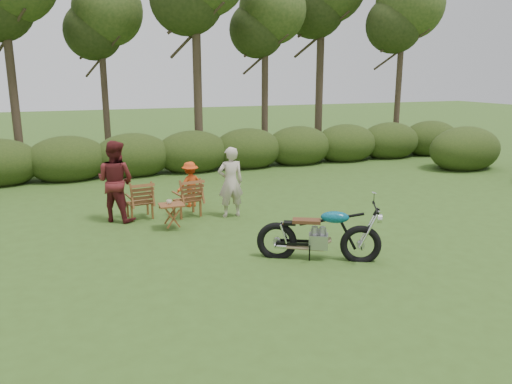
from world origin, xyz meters
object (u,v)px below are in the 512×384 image
object	(u,v)px
motorcycle	(318,259)
lawn_chair_left	(140,218)
cup	(169,202)
lawn_chair_right	(188,216)
adult_b	(118,220)
child	(191,206)
adult_a	(231,216)
side_table	(172,217)

from	to	relation	value
motorcycle	lawn_chair_left	distance (m)	4.63
cup	lawn_chair_right	bearing A→B (deg)	55.34
cup	lawn_chair_left	bearing A→B (deg)	114.89
lawn_chair_right	adult_b	world-z (taller)	adult_b
adult_b	child	size ratio (longest dim) A/B	1.61
motorcycle	adult_a	size ratio (longest dim) A/B	1.28
side_table	child	xyz separation A→B (m)	(0.82, 1.70, -0.28)
child	lawn_chair_right	bearing A→B (deg)	54.75
lawn_chair_right	cup	xyz separation A→B (m)	(-0.58, -0.84, 0.60)
side_table	motorcycle	bearing A→B (deg)	-52.20
side_table	child	distance (m)	1.91
adult_b	child	distance (m)	1.95
cup	adult_a	xyz separation A→B (m)	(1.53, 0.43, -0.60)
lawn_chair_left	cup	size ratio (longest dim) A/B	7.67
side_table	adult_b	size ratio (longest dim) A/B	0.30
lawn_chair_right	side_table	bearing A→B (deg)	48.30
adult_b	child	xyz separation A→B (m)	(1.85, 0.61, 0.00)
side_table	adult_b	distance (m)	1.53
motorcycle	cup	bearing A→B (deg)	155.83
side_table	lawn_chair_left	bearing A→B (deg)	115.69
motorcycle	adult_b	bearing A→B (deg)	157.49
motorcycle	child	world-z (taller)	motorcycle
lawn_chair_left	side_table	bearing A→B (deg)	108.89
motorcycle	cup	distance (m)	3.55
lawn_chair_right	cup	size ratio (longest dim) A/B	7.97
side_table	adult_b	world-z (taller)	adult_b
lawn_chair_right	side_table	world-z (taller)	side_table
side_table	adult_a	xyz separation A→B (m)	(1.49, 0.47, -0.28)
cup	adult_b	world-z (taller)	adult_b
lawn_chair_right	lawn_chair_left	bearing A→B (deg)	-21.42
cup	child	xyz separation A→B (m)	(0.86, 1.65, -0.60)
adult_b	motorcycle	bearing A→B (deg)	168.53
motorcycle	adult_b	xyz separation A→B (m)	(-3.14, 3.80, 0.00)
lawn_chair_right	lawn_chair_left	distance (m)	1.09
lawn_chair_right	side_table	size ratio (longest dim) A/B	1.64
motorcycle	adult_a	distance (m)	3.25
lawn_chair_left	cup	bearing A→B (deg)	108.10
lawn_chair_right	child	bearing A→B (deg)	-119.33
motorcycle	lawn_chair_right	xyz separation A→B (m)	(-1.57, 3.60, 0.00)
motorcycle	side_table	xyz separation A→B (m)	(-2.11, 2.72, 0.28)
child	motorcycle	bearing A→B (deg)	90.08
lawn_chair_right	adult_b	bearing A→B (deg)	-17.61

